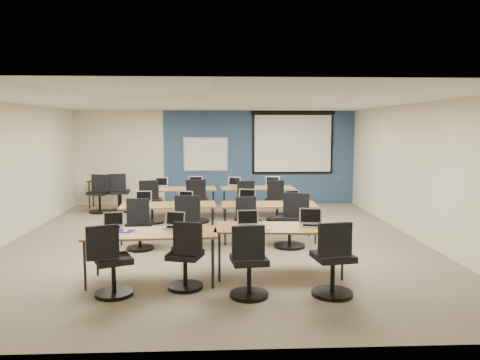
{
  "coord_description": "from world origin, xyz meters",
  "views": [
    {
      "loc": [
        0.06,
        -8.98,
        2.23
      ],
      "look_at": [
        0.49,
        0.4,
        1.16
      ],
      "focal_mm": 35.0,
      "sensor_mm": 36.0,
      "label": 1
    }
  ],
  "objects_px": {
    "task_chair_11": "(277,204)",
    "laptop_5": "(186,200)",
    "training_table_mid_right": "(269,206)",
    "laptop_3": "(312,222)",
    "training_table_mid_left": "(168,207)",
    "laptop_6": "(248,199)",
    "spare_chair_a": "(119,196)",
    "task_chair_7": "(291,225)",
    "laptop_10": "(235,184)",
    "training_table_back_left": "(176,190)",
    "laptop_11": "(273,184)",
    "laptop_2": "(248,223)",
    "task_chair_1": "(186,261)",
    "task_chair_6": "(247,225)",
    "training_table_back_right": "(258,189)",
    "task_chair_2": "(249,267)",
    "training_table_front_right": "(279,230)",
    "task_chair_8": "(151,205)",
    "laptop_7": "(293,199)",
    "task_chair_9": "(197,204)",
    "task_chair_5": "(186,227)",
    "laptop_1": "(175,224)",
    "task_chair_10": "(245,204)",
    "laptop_9": "(196,184)",
    "training_table_front_left": "(152,235)",
    "laptop_0": "(112,224)",
    "whiteboard": "(206,154)",
    "utility_table": "(105,184)",
    "spare_chair_b": "(100,197)",
    "laptop_8": "(161,185)",
    "laptop_4": "(143,200)",
    "task_chair_3": "(333,265)"
  },
  "relations": [
    {
      "from": "task_chair_11",
      "to": "laptop_5",
      "type": "bearing_deg",
      "value": -157.55
    },
    {
      "from": "training_table_mid_right",
      "to": "laptop_3",
      "type": "bearing_deg",
      "value": -76.84
    },
    {
      "from": "training_table_mid_left",
      "to": "laptop_6",
      "type": "height_order",
      "value": "laptop_6"
    },
    {
      "from": "spare_chair_a",
      "to": "task_chair_7",
      "type": "bearing_deg",
      "value": -49.13
    },
    {
      "from": "task_chair_7",
      "to": "laptop_10",
      "type": "relative_size",
      "value": 3.31
    },
    {
      "from": "training_table_back_left",
      "to": "task_chair_11",
      "type": "distance_m",
      "value": 2.49
    },
    {
      "from": "task_chair_7",
      "to": "laptop_11",
      "type": "height_order",
      "value": "task_chair_7"
    },
    {
      "from": "laptop_2",
      "to": "laptop_5",
      "type": "distance_m",
      "value": 2.57
    },
    {
      "from": "laptop_11",
      "to": "task_chair_1",
      "type": "bearing_deg",
      "value": -104.67
    },
    {
      "from": "training_table_mid_left",
      "to": "laptop_11",
      "type": "height_order",
      "value": "laptop_11"
    },
    {
      "from": "task_chair_6",
      "to": "spare_chair_a",
      "type": "height_order",
      "value": "spare_chair_a"
    },
    {
      "from": "training_table_back_left",
      "to": "laptop_2",
      "type": "relative_size",
      "value": 5.97
    },
    {
      "from": "training_table_mid_right",
      "to": "task_chair_1",
      "type": "distance_m",
      "value": 3.13
    },
    {
      "from": "training_table_back_right",
      "to": "task_chair_2",
      "type": "relative_size",
      "value": 1.81
    },
    {
      "from": "training_table_front_right",
      "to": "training_table_back_right",
      "type": "height_order",
      "value": "same"
    },
    {
      "from": "training_table_front_right",
      "to": "task_chair_8",
      "type": "relative_size",
      "value": 1.87
    },
    {
      "from": "laptop_5",
      "to": "laptop_7",
      "type": "xyz_separation_m",
      "value": [
        2.14,
        -0.02,
        0.0
      ]
    },
    {
      "from": "task_chair_9",
      "to": "training_table_back_right",
      "type": "bearing_deg",
      "value": 20.18
    },
    {
      "from": "training_table_mid_right",
      "to": "task_chair_5",
      "type": "xyz_separation_m",
      "value": [
        -1.57,
        -0.73,
        -0.26
      ]
    },
    {
      "from": "laptop_1",
      "to": "laptop_6",
      "type": "relative_size",
      "value": 0.89
    },
    {
      "from": "task_chair_10",
      "to": "laptop_7",
      "type": "bearing_deg",
      "value": -58.55
    },
    {
      "from": "training_table_mid_left",
      "to": "task_chair_11",
      "type": "bearing_deg",
      "value": 35.46
    },
    {
      "from": "laptop_6",
      "to": "laptop_9",
      "type": "bearing_deg",
      "value": 129.99
    },
    {
      "from": "training_table_front_left",
      "to": "task_chair_5",
      "type": "distance_m",
      "value": 1.74
    },
    {
      "from": "laptop_0",
      "to": "task_chair_1",
      "type": "distance_m",
      "value": 1.38
    },
    {
      "from": "training_table_mid_left",
      "to": "training_table_front_left",
      "type": "bearing_deg",
      "value": -92.71
    },
    {
      "from": "training_table_mid_right",
      "to": "task_chair_9",
      "type": "relative_size",
      "value": 1.79
    },
    {
      "from": "spare_chair_a",
      "to": "laptop_6",
      "type": "bearing_deg",
      "value": -48.46
    },
    {
      "from": "training_table_front_right",
      "to": "training_table_back_right",
      "type": "xyz_separation_m",
      "value": [
        0.08,
        4.63,
        -0.0
      ]
    },
    {
      "from": "task_chair_10",
      "to": "spare_chair_a",
      "type": "height_order",
      "value": "spare_chair_a"
    },
    {
      "from": "laptop_5",
      "to": "spare_chair_a",
      "type": "bearing_deg",
      "value": 140.91
    },
    {
      "from": "whiteboard",
      "to": "training_table_front_right",
      "type": "distance_m",
      "value": 6.67
    },
    {
      "from": "laptop_2",
      "to": "laptop_9",
      "type": "xyz_separation_m",
      "value": [
        -1.02,
        4.84,
        0.0
      ]
    },
    {
      "from": "training_table_front_left",
      "to": "utility_table",
      "type": "bearing_deg",
      "value": 105.68
    },
    {
      "from": "laptop_6",
      "to": "task_chair_11",
      "type": "bearing_deg",
      "value": 80.12
    },
    {
      "from": "laptop_9",
      "to": "training_table_front_left",
      "type": "bearing_deg",
      "value": -100.86
    },
    {
      "from": "task_chair_1",
      "to": "laptop_5",
      "type": "bearing_deg",
      "value": 109.52
    },
    {
      "from": "laptop_0",
      "to": "laptop_11",
      "type": "xyz_separation_m",
      "value": [
        2.96,
        4.68,
        0.01
      ]
    },
    {
      "from": "laptop_2",
      "to": "laptop_3",
      "type": "relative_size",
      "value": 0.94
    },
    {
      "from": "laptop_5",
      "to": "laptop_11",
      "type": "bearing_deg",
      "value": 68.06
    },
    {
      "from": "spare_chair_b",
      "to": "utility_table",
      "type": "bearing_deg",
      "value": 112.57
    },
    {
      "from": "laptop_5",
      "to": "laptop_8",
      "type": "distance_m",
      "value": 2.57
    },
    {
      "from": "laptop_4",
      "to": "training_table_back_right",
      "type": "bearing_deg",
      "value": 36.15
    },
    {
      "from": "task_chair_3",
      "to": "laptop_7",
      "type": "height_order",
      "value": "task_chair_3"
    },
    {
      "from": "training_table_front_right",
      "to": "task_chair_8",
      "type": "height_order",
      "value": "task_chair_8"
    },
    {
      "from": "laptop_7",
      "to": "task_chair_1",
      "type": "bearing_deg",
      "value": -138.61
    },
    {
      "from": "laptop_3",
      "to": "task_chair_9",
      "type": "distance_m",
      "value": 4.35
    },
    {
      "from": "laptop_0",
      "to": "laptop_10",
      "type": "bearing_deg",
      "value": 61.12
    },
    {
      "from": "laptop_2",
      "to": "task_chair_6",
      "type": "bearing_deg",
      "value": 82.1
    },
    {
      "from": "training_table_front_left",
      "to": "spare_chair_a",
      "type": "bearing_deg",
      "value": 103.06
    }
  ]
}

